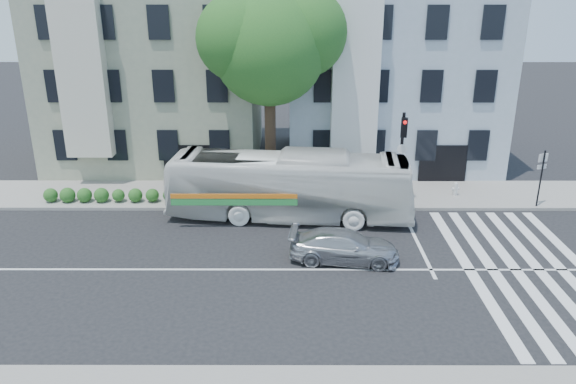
{
  "coord_description": "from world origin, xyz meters",
  "views": [
    {
      "loc": [
        0.96,
        -19.38,
        10.54
      ],
      "look_at": [
        0.92,
        2.23,
        2.4
      ],
      "focal_mm": 35.0,
      "sensor_mm": 36.0,
      "label": 1
    }
  ],
  "objects_px": {
    "traffic_signal": "(402,147)",
    "fire_hydrant": "(455,188)",
    "bus": "(290,186)",
    "sedan": "(344,246)"
  },
  "relations": [
    {
      "from": "bus",
      "to": "fire_hydrant",
      "type": "height_order",
      "value": "bus"
    },
    {
      "from": "bus",
      "to": "traffic_signal",
      "type": "xyz_separation_m",
      "value": [
        5.47,
        1.68,
        1.42
      ]
    },
    {
      "from": "traffic_signal",
      "to": "fire_hydrant",
      "type": "bearing_deg",
      "value": 30.13
    },
    {
      "from": "bus",
      "to": "sedan",
      "type": "height_order",
      "value": "bus"
    },
    {
      "from": "traffic_signal",
      "to": "sedan",
      "type": "bearing_deg",
      "value": -104.33
    },
    {
      "from": "sedan",
      "to": "fire_hydrant",
      "type": "height_order",
      "value": "sedan"
    },
    {
      "from": "sedan",
      "to": "fire_hydrant",
      "type": "relative_size",
      "value": 6.13
    },
    {
      "from": "traffic_signal",
      "to": "fire_hydrant",
      "type": "xyz_separation_m",
      "value": [
        3.09,
        0.89,
        -2.5
      ]
    },
    {
      "from": "bus",
      "to": "traffic_signal",
      "type": "bearing_deg",
      "value": -67.29
    },
    {
      "from": "sedan",
      "to": "fire_hydrant",
      "type": "xyz_separation_m",
      "value": [
        6.39,
        6.98,
        -0.12
      ]
    }
  ]
}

